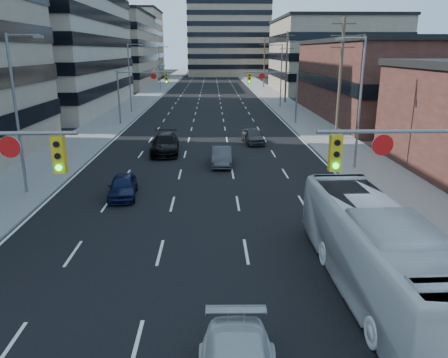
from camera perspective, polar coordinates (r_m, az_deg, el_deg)
road_surface at (r=134.90m, az=-1.80°, el=12.96°), size 18.00×300.00×0.02m
sidewalk_left at (r=135.43m, az=-6.79°, el=12.90°), size 5.00×300.00×0.15m
sidewalk_right at (r=135.35m, az=3.20°, el=12.99°), size 5.00×300.00×0.15m
office_left_mid at (r=70.48m, az=-26.09°, el=19.66°), size 26.00×34.00×28.00m
office_left_far at (r=107.47m, az=-15.30°, el=15.81°), size 20.00×30.00×16.00m
storefront_right_mid at (r=59.64m, az=22.21°, el=11.77°), size 20.00×30.00×9.00m
office_right_far at (r=95.87m, az=13.78°, el=15.30°), size 22.00×28.00×14.00m
bg_block_left at (r=147.44m, az=-13.26°, el=16.74°), size 24.00×24.00×20.00m
bg_block_right at (r=138.33m, az=12.05°, el=15.20°), size 22.00×22.00×12.00m
signal_near_right at (r=14.97m, az=26.55°, el=0.05°), size 6.59×0.33×6.00m
signal_far_left at (r=50.46m, az=-11.04°, el=11.80°), size 6.09×0.33×6.00m
signal_far_right at (r=50.33m, az=6.88°, el=11.97°), size 6.09×0.33×6.00m
utility_pole_block at (r=42.40m, az=14.94°, el=12.74°), size 2.20×0.28×11.00m
utility_pole_midblock at (r=71.67m, az=8.14°, el=14.40°), size 2.20×0.28×11.00m
utility_pole_distant at (r=101.38m, az=5.28°, el=15.03°), size 2.20×0.28×11.00m
streetlight_left_near at (r=27.08m, az=-25.26°, el=8.41°), size 2.03×0.22×9.00m
streetlight_left_mid at (r=60.70m, az=-12.10°, el=13.18°), size 2.03×0.22×9.00m
streetlight_left_far at (r=95.32m, az=-8.32°, el=14.41°), size 2.03×0.22×9.00m
streetlight_right_near at (r=31.43m, az=17.12°, el=10.14°), size 2.03×0.22×9.00m
streetlight_right_far at (r=65.49m, az=7.35°, el=13.61°), size 2.03×0.22×9.00m
transit_bus at (r=15.90m, az=19.40°, el=-9.00°), size 2.85×11.03×3.05m
sedan_blue at (r=25.67m, az=-13.09°, el=-0.90°), size 1.90×3.93×1.29m
sedan_grey_center at (r=32.02m, az=-0.30°, el=2.99°), size 1.49×4.06×1.33m
sedan_black_far at (r=36.04m, az=-7.72°, el=4.56°), size 2.52×5.57×1.58m
sedan_grey_right at (r=39.75m, az=3.81°, el=5.63°), size 2.08×4.20×1.38m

